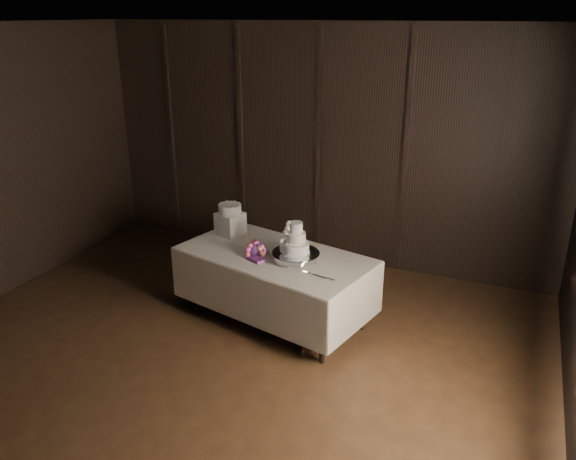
{
  "coord_description": "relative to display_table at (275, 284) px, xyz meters",
  "views": [
    {
      "loc": [
        2.37,
        -3.08,
        3.09
      ],
      "look_at": [
        0.32,
        1.74,
        1.05
      ],
      "focal_mm": 35.0,
      "sensor_mm": 36.0,
      "label": 1
    }
  ],
  "objects": [
    {
      "name": "cake_knife",
      "position": [
        0.55,
        -0.31,
        0.35
      ],
      "size": [
        0.36,
        0.11,
        0.01
      ],
      "primitive_type": "cube",
      "rotation": [
        0.0,
        0.0,
        -0.25
      ],
      "color": "silver",
      "rests_on": "display_table"
    },
    {
      "name": "box_pedestal",
      "position": [
        -0.69,
        0.32,
        0.47
      ],
      "size": [
        0.33,
        0.33,
        0.25
      ],
      "primitive_type": "cube",
      "rotation": [
        0.0,
        0.0,
        -0.3
      ],
      "color": "white",
      "rests_on": "display_table"
    },
    {
      "name": "cake_stand",
      "position": [
        0.26,
        -0.07,
        0.39
      ],
      "size": [
        0.6,
        0.6,
        0.09
      ],
      "primitive_type": "cylinder",
      "rotation": [
        0.0,
        0.0,
        0.29
      ],
      "color": "silver",
      "rests_on": "display_table"
    },
    {
      "name": "room",
      "position": [
        -0.17,
        -1.74,
        1.08
      ],
      "size": [
        6.08,
        7.08,
        3.08
      ],
      "color": "black",
      "rests_on": "ground"
    },
    {
      "name": "small_cake",
      "position": [
        -0.69,
        0.32,
        0.64
      ],
      "size": [
        0.29,
        0.29,
        0.1
      ],
      "primitive_type": "cylinder",
      "rotation": [
        0.0,
        0.0,
        -0.17
      ],
      "color": "white",
      "rests_on": "box_pedestal"
    },
    {
      "name": "display_table",
      "position": [
        0.0,
        0.0,
        0.0
      ],
      "size": [
        2.18,
        1.48,
        0.76
      ],
      "rotation": [
        0.0,
        0.0,
        -0.24
      ],
      "color": "silver",
      "rests_on": "ground"
    },
    {
      "name": "wedding_cake",
      "position": [
        0.24,
        -0.08,
        0.56
      ],
      "size": [
        0.31,
        0.27,
        0.32
      ],
      "rotation": [
        0.0,
        0.0,
        0.32
      ],
      "color": "white",
      "rests_on": "cake_stand"
    },
    {
      "name": "bouquet",
      "position": [
        -0.16,
        -0.1,
        0.41
      ],
      "size": [
        0.44,
        0.49,
        0.19
      ],
      "primitive_type": null,
      "rotation": [
        0.0,
        0.0,
        -0.44
      ],
      "color": "#BC5854",
      "rests_on": "display_table"
    }
  ]
}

